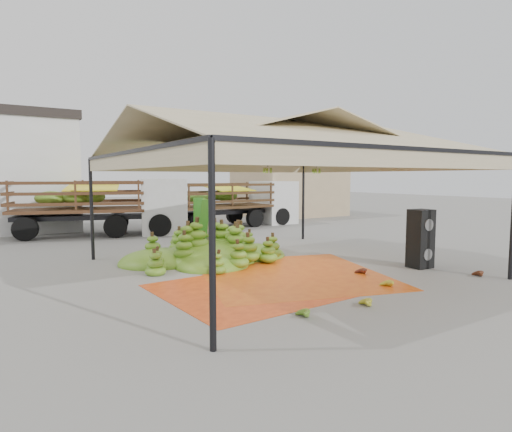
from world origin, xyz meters
TOP-DOWN VIEW (x-y plane):
  - ground at (0.00, 0.00)m, footprint 90.00×90.00m
  - canopy_tent at (0.00, 0.00)m, footprint 8.10×8.10m
  - building_tan at (10.00, 13.00)m, footprint 6.30×5.30m
  - tarp_left at (-1.83, -1.45)m, footprint 3.93×3.76m
  - tarp_right at (-0.14, -0.74)m, footprint 5.52×5.67m
  - banana_heap at (-1.06, 2.10)m, footprint 6.16×5.49m
  - hand_yellow_a at (-0.67, -3.64)m, footprint 0.63×0.58m
  - hand_yellow_b at (0.84, -2.91)m, footprint 0.47×0.39m
  - hand_red_a at (3.56, -3.39)m, footprint 0.60×0.57m
  - hand_red_b at (1.28, -1.70)m, footprint 0.48×0.39m
  - hand_green at (-2.09, -3.53)m, footprint 0.56×0.49m
  - hanging_bunches at (-0.23, -0.88)m, footprint 1.74×0.24m
  - speaker_stack at (3.31, -1.96)m, footprint 0.60×0.54m
  - banana_leaves at (-1.30, 2.26)m, footprint 0.96×1.36m
  - vendor at (-0.77, 2.66)m, footprint 0.66×0.51m
  - truck_left at (-2.20, 9.44)m, footprint 7.35×4.30m
  - truck_right at (4.28, 9.50)m, footprint 6.60×2.44m

SIDE VIEW (x-z plane):
  - ground at x=0.00m, z-range 0.00..0.00m
  - banana_leaves at x=-1.30m, z-range -1.85..1.85m
  - tarp_left at x=-1.83m, z-range 0.00..0.01m
  - tarp_right at x=-0.14m, z-range 0.00..0.01m
  - hand_yellow_b at x=0.84m, z-range 0.00..0.21m
  - hand_red_a at x=3.56m, z-range 0.00..0.21m
  - hand_red_b at x=1.28m, z-range 0.00..0.22m
  - hand_green at x=-2.09m, z-range 0.00..0.22m
  - hand_yellow_a at x=-0.67m, z-range 0.00..0.23m
  - banana_heap at x=-1.06m, z-range 0.00..1.12m
  - speaker_stack at x=3.31m, z-range 0.00..1.59m
  - vendor at x=-0.77m, z-range 0.00..1.60m
  - truck_right at x=4.28m, z-range 0.26..2.50m
  - truck_left at x=-2.20m, z-range 0.28..2.67m
  - building_tan at x=10.00m, z-range 0.02..4.12m
  - hanging_bunches at x=-0.23m, z-range 2.52..2.72m
  - canopy_tent at x=0.00m, z-range 1.30..5.30m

